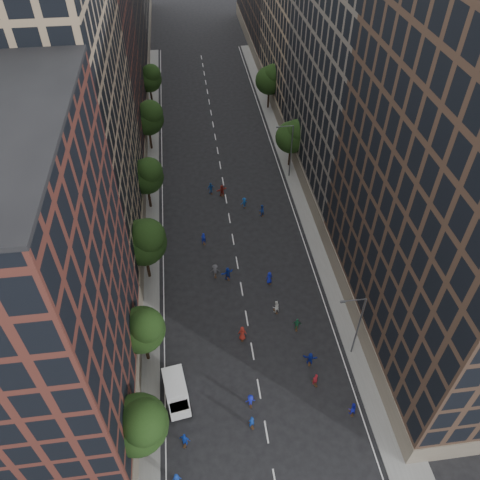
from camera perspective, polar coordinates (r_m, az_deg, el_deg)
The scene contains 39 objects.
ground at distance 70.27m, azimuth -1.68°, elevation 4.79°, with size 240.00×240.00×0.00m, color black.
sidewalk_left at distance 76.38m, azimuth -11.36°, elevation 7.49°, with size 4.00×105.00×0.15m, color slate.
sidewalk_right at distance 77.95m, azimuth 6.63°, elevation 8.90°, with size 4.00×105.00×0.15m, color slate.
bldg_left_a at distance 41.02m, azimuth -24.91°, elevation -6.34°, with size 14.00×22.00×30.00m, color #4F251E.
bldg_left_b at distance 58.23m, azimuth -20.92°, elevation 13.11°, with size 14.00×26.00×34.00m, color #967F62.
bldg_left_c at distance 79.89m, azimuth -17.94°, elevation 19.47°, with size 14.00×20.00×28.00m, color #4F251E.
bldg_left_d at distance 101.70m, azimuth -16.69°, elevation 25.86°, with size 14.00×28.00×32.00m, color #312520.
bldg_right_a at distance 46.11m, azimuth 25.80°, elevation 4.61°, with size 14.00×30.00×36.00m, color #402D22.
bldg_right_b at distance 69.13m, azimuth 14.41°, elevation 18.81°, with size 14.00×28.00×33.00m, color #5F574E.
bldg_right_c at distance 92.92m, azimuth 8.86°, elevation 26.41°, with size 14.00×26.00×35.00m, color #967F62.
tree_left_0 at distance 42.46m, azimuth -12.13°, elevation -21.09°, with size 5.20×5.20×8.83m.
tree_left_1 at distance 48.05m, azimuth -11.75°, elevation -10.53°, with size 4.80×4.80×8.21m.
tree_left_2 at distance 55.50m, azimuth -11.57°, elevation -0.07°, with size 5.60×5.60×9.45m.
tree_left_3 at distance 66.77m, azimuth -11.29°, elevation 7.78°, with size 5.00×5.00×8.58m.
tree_left_4 at distance 80.27m, azimuth -11.12°, elevation 14.50°, with size 5.40×5.40×9.08m.
tree_left_5 at distance 94.85m, azimuth -10.96°, elevation 18.85°, with size 4.80×4.80×8.33m.
tree_right_a at distance 75.14m, azimuth 6.45°, elevation 12.53°, with size 5.00×5.00×8.39m.
tree_right_b at distance 92.36m, azimuth 3.73°, elevation 19.02°, with size 5.20×5.20×8.83m.
streetlamp_near at distance 49.36m, azimuth 14.08°, elevation -9.85°, with size 2.64×0.22×9.06m.
streetlamp_far at distance 72.80m, azimuth 6.10°, elevation 11.04°, with size 2.64×0.22×9.06m.
cargo_van at distance 48.68m, azimuth -7.77°, elevation -17.84°, with size 2.85×4.92×2.49m.
skater_0 at distance 45.77m, azimuth -7.71°, elevation -26.95°, with size 0.79×0.51×1.61m, color #123296.
skater_1 at distance 47.42m, azimuth 1.41°, elevation -21.29°, with size 0.60×0.39×1.64m, color navy.
skater_2 at distance 49.18m, azimuth 13.51°, elevation -19.37°, with size 0.81×0.63×1.67m, color #151AAC.
skater_3 at distance 48.46m, azimuth 1.27°, elevation -18.98°, with size 0.98×0.57×1.52m, color #151EB0.
skater_4 at distance 46.88m, azimuth -6.74°, elevation -23.03°, with size 1.06×0.44×1.81m, color #163FB6.
skater_5 at distance 51.29m, azimuth 8.54°, elevation -14.12°, with size 1.53×0.49×1.65m, color navy.
skater_6 at distance 52.38m, azimuth 0.29°, elevation -11.33°, with size 0.94×0.61×1.93m, color maroon.
skater_7 at distance 50.06m, azimuth 9.16°, elevation -16.44°, with size 0.61×0.40×1.69m, color maroon.
skater_8 at distance 54.88m, azimuth 4.39°, elevation -8.14°, with size 0.85×0.66×1.75m, color silver.
skater_9 at distance 58.47m, azimuth -3.05°, elevation -3.77°, with size 1.21×0.70×1.87m, color #48484D.
skater_10 at distance 53.66m, azimuth 6.96°, elevation -10.17°, with size 0.97×0.40×1.66m, color #1F6840.
skater_11 at distance 58.14m, azimuth -1.52°, elevation -4.11°, with size 1.67×0.53×1.80m, color #132B9C.
skater_12 at distance 57.80m, azimuth 3.59°, elevation -4.63°, with size 0.85×0.55×1.73m, color #131C9F.
skater_13 at distance 62.87m, azimuth -4.47°, elevation 0.19°, with size 0.64×0.42×1.75m, color #1627B7.
skater_14 at distance 67.20m, azimuth 2.64°, elevation 3.62°, with size 0.84×0.66×1.73m, color navy.
skater_15 at distance 68.65m, azimuth 0.51°, elevation 4.58°, with size 1.02×0.59×1.58m, color #12469A.
skater_16 at distance 71.30m, azimuth -3.57°, elevation 6.30°, with size 1.08×0.45×1.84m, color #13469F.
skater_17 at distance 70.78m, azimuth -2.21°, elevation 6.03°, with size 1.68×0.53×1.81m, color maroon.
Camera 1 is at (-5.04, -14.88, 43.60)m, focal length 35.00 mm.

